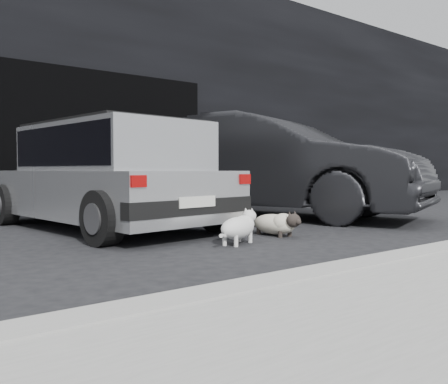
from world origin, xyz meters
TOP-DOWN VIEW (x-y plane):
  - ground at (0.00, 0.00)m, footprint 80.00×80.00m
  - building_facade at (1.00, 6.00)m, footprint 34.00×4.00m
  - garage_opening at (1.00, 3.99)m, footprint 4.00×0.10m
  - curb at (1.00, -2.60)m, footprint 18.00×0.25m
  - silver_hatchback at (-0.36, 1.04)m, footprint 2.11×3.75m
  - second_car at (2.33, 0.99)m, footprint 3.32×5.14m
  - cat_siamese at (0.86, -0.74)m, footprint 0.30×0.88m
  - cat_white at (0.17, -0.92)m, footprint 0.70×0.43m

SIDE VIEW (x-z plane):
  - ground at x=0.00m, z-range 0.00..0.00m
  - curb at x=1.00m, z-range 0.00..0.12m
  - cat_siamese at x=0.86m, z-range -0.01..0.29m
  - cat_white at x=0.17m, z-range -0.01..0.35m
  - silver_hatchback at x=-0.36m, z-range 0.06..1.38m
  - second_car at x=2.33m, z-range 0.00..1.60m
  - garage_opening at x=1.00m, z-range 0.00..2.60m
  - building_facade at x=1.00m, z-range 0.00..5.00m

